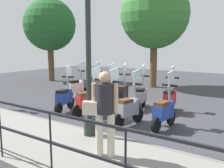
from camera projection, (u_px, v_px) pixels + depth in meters
The scene contains 18 objects.
ground_plane at pixel (121, 113), 8.11m from camera, with size 28.00×28.00×0.00m, color #38383D.
promenade_walkway at pixel (46, 142), 5.51m from camera, with size 2.20×20.00×0.15m.
fence_railing at pixel (0, 118), 4.53m from camera, with size 0.04×16.03×1.07m.
lamp_post_near at pixel (88, 57), 5.49m from camera, with size 0.26×0.90×4.07m.
pedestrian_with_bag at pixel (104, 107), 4.54m from camera, with size 0.48×0.60×1.59m.
tree_large at pixel (50, 25), 15.00m from camera, with size 3.12×3.12×4.96m.
tree_distant at pixel (155, 15), 12.62m from camera, with size 3.49×3.49×5.49m.
scooter_near_0 at pixel (164, 111), 6.56m from camera, with size 1.23×0.44×1.54m.
scooter_near_1 at pixel (129, 108), 6.85m from camera, with size 1.22×0.48×1.54m.
scooter_near_2 at pixel (106, 104), 7.34m from camera, with size 1.21×0.51×1.54m.
scooter_near_3 at pixel (88, 100), 7.81m from camera, with size 1.21×0.53×1.54m.
scooter_near_4 at pixel (64, 97), 8.29m from camera, with size 1.21×0.53×1.54m.
scooter_far_0 at pixel (170, 98), 8.14m from camera, with size 1.23×0.45×1.54m.
scooter_far_1 at pixel (141, 96), 8.55m from camera, with size 1.21×0.51×1.54m.
scooter_far_2 at pixel (122, 93), 9.05m from camera, with size 1.21×0.53×1.54m.
scooter_far_3 at pixel (108, 92), 9.29m from camera, with size 1.23×0.44×1.54m.
scooter_far_4 at pixel (94, 89), 9.94m from camera, with size 1.23×0.47×1.54m.
scooter_far_5 at pixel (76, 87), 10.38m from camera, with size 1.22×0.50×1.54m.
Camera 1 is at (-6.69, -4.14, 2.21)m, focal length 40.00 mm.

